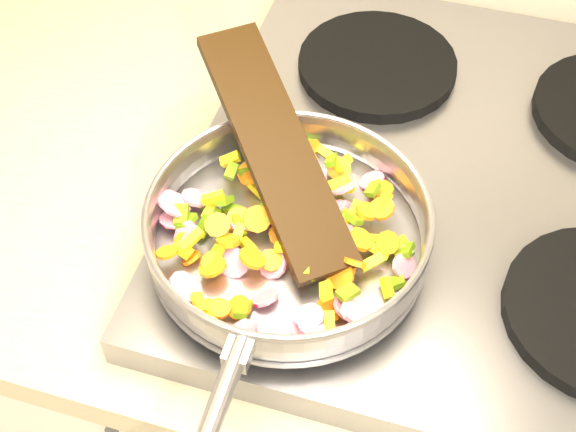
# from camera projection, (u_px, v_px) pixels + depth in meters

# --- Properties ---
(cooktop) EXTENTS (0.60, 0.60, 0.04)m
(cooktop) POSITION_uv_depth(u_px,v_px,m) (472.00, 190.00, 0.87)
(cooktop) COLOR #939399
(cooktop) RESTS_ON counter_top
(grate_fl) EXTENTS (0.19, 0.19, 0.02)m
(grate_fl) POSITION_uv_depth(u_px,v_px,m) (315.00, 243.00, 0.79)
(grate_fl) COLOR black
(grate_fl) RESTS_ON cooktop
(grate_bl) EXTENTS (0.19, 0.19, 0.02)m
(grate_bl) POSITION_uv_depth(u_px,v_px,m) (377.00, 65.00, 0.96)
(grate_bl) COLOR black
(grate_bl) RESTS_ON cooktop
(saute_pan) EXTENTS (0.31, 0.48, 0.05)m
(saute_pan) POSITION_uv_depth(u_px,v_px,m) (287.00, 229.00, 0.76)
(saute_pan) COLOR #9E9EA5
(saute_pan) RESTS_ON grate_fl
(vegetable_heap) EXTENTS (0.26, 0.26, 0.05)m
(vegetable_heap) POSITION_uv_depth(u_px,v_px,m) (289.00, 233.00, 0.77)
(vegetable_heap) COLOR #DB1558
(vegetable_heap) RESTS_ON saute_pan
(wooden_spatula) EXTENTS (0.22, 0.25, 0.09)m
(wooden_spatula) POSITION_uv_depth(u_px,v_px,m) (275.00, 147.00, 0.78)
(wooden_spatula) COLOR black
(wooden_spatula) RESTS_ON saute_pan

